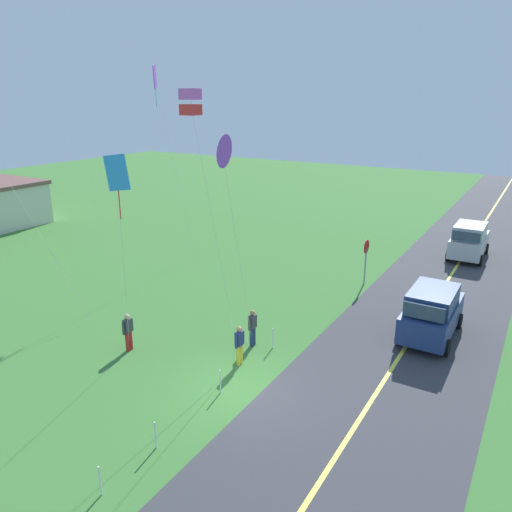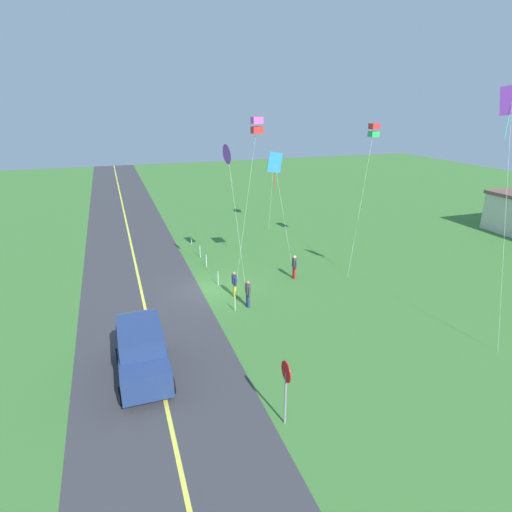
# 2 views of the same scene
# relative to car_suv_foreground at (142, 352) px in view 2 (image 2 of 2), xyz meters

# --- Properties ---
(ground_plane) EXTENTS (120.00, 120.00, 0.10)m
(ground_plane) POSITION_rel_car_suv_foreground_xyz_m (-7.63, 4.61, -1.20)
(ground_plane) COLOR #3D7533
(asphalt_road) EXTENTS (120.00, 7.00, 0.00)m
(asphalt_road) POSITION_rel_car_suv_foreground_xyz_m (-7.63, 0.61, -1.15)
(asphalt_road) COLOR #38383D
(asphalt_road) RESTS_ON ground
(road_centre_stripe) EXTENTS (120.00, 0.16, 0.00)m
(road_centre_stripe) POSITION_rel_car_suv_foreground_xyz_m (-7.63, 0.61, -1.15)
(road_centre_stripe) COLOR #E5E04C
(road_centre_stripe) RESTS_ON asphalt_road
(car_suv_foreground) EXTENTS (4.40, 2.12, 2.24)m
(car_suv_foreground) POSITION_rel_car_suv_foreground_xyz_m (0.00, 0.00, 0.00)
(car_suv_foreground) COLOR navy
(car_suv_foreground) RESTS_ON ground
(stop_sign) EXTENTS (0.76, 0.08, 2.56)m
(stop_sign) POSITION_rel_car_suv_foreground_xyz_m (4.55, 4.52, 0.65)
(stop_sign) COLOR gray
(stop_sign) RESTS_ON ground
(person_adult_near) EXTENTS (0.58, 0.22, 1.60)m
(person_adult_near) POSITION_rel_car_suv_foreground_xyz_m (-4.67, 6.15, -0.29)
(person_adult_near) COLOR navy
(person_adult_near) RESTS_ON ground
(person_adult_companion) EXTENTS (0.58, 0.22, 1.60)m
(person_adult_companion) POSITION_rel_car_suv_foreground_xyz_m (-7.59, 10.29, -0.29)
(person_adult_companion) COLOR red
(person_adult_companion) RESTS_ON ground
(person_child_watcher) EXTENTS (0.58, 0.22, 1.60)m
(person_child_watcher) POSITION_rel_car_suv_foreground_xyz_m (-6.19, 5.80, -0.29)
(person_child_watcher) COLOR yellow
(person_child_watcher) RESTS_ON ground
(kite_red_low) EXTENTS (2.94, 0.54, 8.78)m
(kite_red_low) POSITION_rel_car_suv_foreground_xyz_m (-7.03, 5.82, 7.04)
(kite_red_low) COLOR silver
(kite_red_low) RESTS_ON ground
(kite_blue_mid) EXTENTS (0.99, 1.66, 8.11)m
(kite_blue_mid) POSITION_rel_car_suv_foreground_xyz_m (-8.49, 9.18, 6.17)
(kite_blue_mid) COLOR silver
(kite_blue_mid) RESTS_ON ground
(kite_yellow_high) EXTENTS (0.74, 1.85, 10.16)m
(kite_yellow_high) POSITION_rel_car_suv_foreground_xyz_m (-6.64, 7.36, 8.55)
(kite_yellow_high) COLOR silver
(kite_yellow_high) RESTS_ON ground
(kite_green_far) EXTENTS (2.70, 0.76, 11.64)m
(kite_green_far) POSITION_rel_car_suv_foreground_xyz_m (1.35, 16.06, 9.59)
(kite_green_far) COLOR silver
(kite_green_far) RESTS_ON ground
(kite_pink_drift) EXTENTS (1.31, 1.21, 6.64)m
(kite_pink_drift) POSITION_rel_car_suv_foreground_xyz_m (-19.48, 13.44, 4.92)
(kite_pink_drift) COLOR silver
(kite_pink_drift) RESTS_ON ground
(kite_orange_near) EXTENTS (2.79, 2.99, 9.61)m
(kite_orange_near) POSITION_rel_car_suv_foreground_xyz_m (-9.04, 16.39, 7.99)
(kite_orange_near) COLOR silver
(kite_orange_near) RESTS_ON ground
(fence_post_0) EXTENTS (0.05, 0.05, 0.90)m
(fence_post_0) POSITION_rel_car_suv_foreground_xyz_m (-17.00, 5.31, -0.70)
(fence_post_0) COLOR silver
(fence_post_0) RESTS_ON ground
(fence_post_1) EXTENTS (0.05, 0.05, 0.90)m
(fence_post_1) POSITION_rel_car_suv_foreground_xyz_m (-13.59, 5.31, -0.70)
(fence_post_1) COLOR silver
(fence_post_1) RESTS_ON ground
(fence_post_2) EXTENTS (0.05, 0.05, 0.90)m
(fence_post_2) POSITION_rel_car_suv_foreground_xyz_m (-11.50, 5.31, -0.70)
(fence_post_2) COLOR silver
(fence_post_2) RESTS_ON ground
(fence_post_3) EXTENTS (0.05, 0.05, 0.90)m
(fence_post_3) POSITION_rel_car_suv_foreground_xyz_m (-8.19, 5.31, -0.70)
(fence_post_3) COLOR silver
(fence_post_3) RESTS_ON ground
(fence_post_4) EXTENTS (0.05, 0.05, 0.90)m
(fence_post_4) POSITION_rel_car_suv_foreground_xyz_m (-4.43, 5.31, -0.70)
(fence_post_4) COLOR silver
(fence_post_4) RESTS_ON ground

